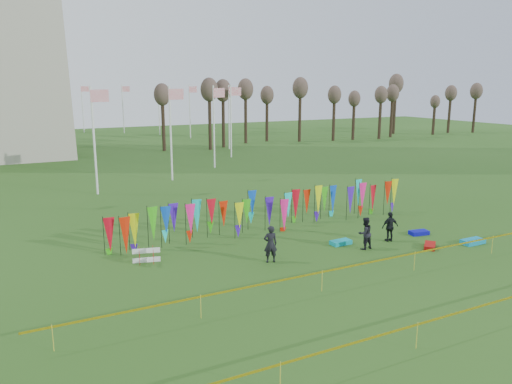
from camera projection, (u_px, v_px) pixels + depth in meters
name	position (u px, v px, depth m)	size (l,w,h in m)	color
ground	(336.00, 269.00, 22.47)	(160.00, 160.00, 0.00)	#234A14
banner_row	(269.00, 209.00, 28.29)	(18.64, 0.64, 2.10)	black
caution_tape_near	(358.00, 266.00, 20.67)	(26.00, 0.02, 0.90)	#DBC804
caution_tape_far	(455.00, 315.00, 16.29)	(26.00, 0.02, 0.90)	#DBC804
tree_line	(337.00, 97.00, 73.69)	(53.92, 1.92, 7.84)	#332719
box_kite	(146.00, 255.00, 23.17)	(0.65, 0.65, 0.72)	red
person_left	(270.00, 244.00, 23.13)	(0.64, 0.47, 1.77)	black
person_mid	(365.00, 233.00, 25.00)	(0.80, 0.49, 1.65)	black
person_right	(390.00, 227.00, 26.24)	(0.93, 0.53, 1.59)	black
kite_bag_turquoise	(341.00, 242.00, 25.86)	(1.10, 0.55, 0.22)	#0BA1B2
kite_bag_blue	(419.00, 233.00, 27.56)	(1.04, 0.54, 0.22)	#0A0CB1
kite_bag_red	(430.00, 246.00, 25.34)	(1.12, 0.51, 0.21)	#AA0F0B
kite_bag_teal	(473.00, 241.00, 25.96)	(1.27, 0.61, 0.24)	#0D8EC0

